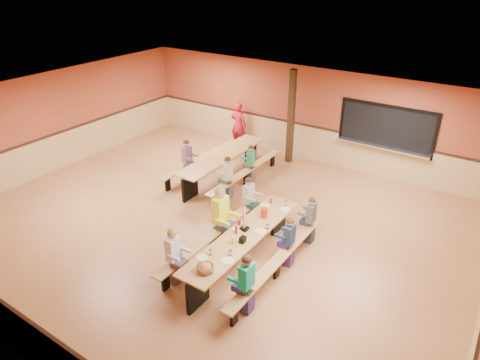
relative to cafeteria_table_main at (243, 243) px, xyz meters
The scene contains 23 objects.
ground 1.81m from the cafeteria_table_main, 149.57° to the left, with size 12.00×12.00×0.00m, color #955D38.
room_envelope 1.74m from the cafeteria_table_main, 149.57° to the left, with size 12.04×10.04×3.02m.
kitchen_pass_through 6.02m from the cafeteria_table_main, 79.30° to the left, with size 2.78×0.28×1.38m.
structural_post 5.63m from the cafeteria_table_main, 107.81° to the left, with size 0.18×0.18×3.00m, color black.
cafeteria_table_main is the anchor object (origin of this frame).
cafeteria_table_second 4.19m from the cafeteria_table_main, 131.74° to the left, with size 1.91×3.70×0.74m.
seated_child_white_left 1.51m from the cafeteria_table_main, 123.31° to the right, with size 0.39×0.32×1.26m, color white, non-canonical shape.
seated_adult_yellow 0.91m from the cafeteria_table_main, 158.57° to the left, with size 0.49×0.40×1.46m, color #FDFF2E, non-canonical shape.
seated_child_grey_left 1.70m from the cafeteria_table_main, 119.11° to the left, with size 0.37×0.30×1.21m, color #B6B6B6, non-canonical shape.
seated_child_teal_right 1.41m from the cafeteria_table_main, 54.20° to the right, with size 0.39×0.32×1.25m, color #11AD89, non-canonical shape.
seated_child_navy_right 0.97m from the cafeteria_table_main, 31.13° to the left, with size 0.34×0.28×1.16m, color #1D2D4C, non-canonical shape.
seated_child_char_right 1.74m from the cafeteria_table_main, 61.76° to the left, with size 0.34×0.28×1.16m, color #46494F, non-canonical shape.
seated_child_purple_sec 4.38m from the cafeteria_table_main, 145.67° to the left, with size 0.38×0.31×1.24m, color #784F71, non-canonical shape.
seated_child_green_sec 3.91m from the cafeteria_table_main, 120.17° to the left, with size 0.33×0.27×1.13m, color #34815F, non-canonical shape.
seated_child_tan_sec 2.97m from the cafeteria_table_main, 131.56° to the left, with size 0.37×0.30×1.20m, color beige, non-canonical shape.
standing_woman 6.62m from the cafeteria_table_main, 124.86° to the left, with size 0.58×0.38×1.60m, color #B31427.
punch_pitcher 0.91m from the cafeteria_table_main, 90.24° to the left, with size 0.16×0.16×0.22m, color red.
chip_bowl 1.41m from the cafeteria_table_main, 87.42° to the right, with size 0.32×0.32×0.15m, color orange, non-canonical shape.
napkin_dispenser 0.39m from the cafeteria_table_main, 59.57° to the right, with size 0.10×0.14×0.13m, color black.
condiment_mustard 0.50m from the cafeteria_table_main, 89.11° to the right, with size 0.06×0.06×0.17m, color yellow.
condiment_ketchup 0.34m from the cafeteria_table_main, 169.87° to the right, with size 0.06×0.06×0.17m, color #B2140F.
table_paddle 0.40m from the cafeteria_table_main, 116.72° to the left, with size 0.16×0.16×0.56m.
place_settings 0.27m from the cafeteria_table_main, 26.57° to the left, with size 0.65×3.30×0.11m, color beige, non-canonical shape.
Camera 1 is at (5.58, -7.10, 5.84)m, focal length 32.00 mm.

